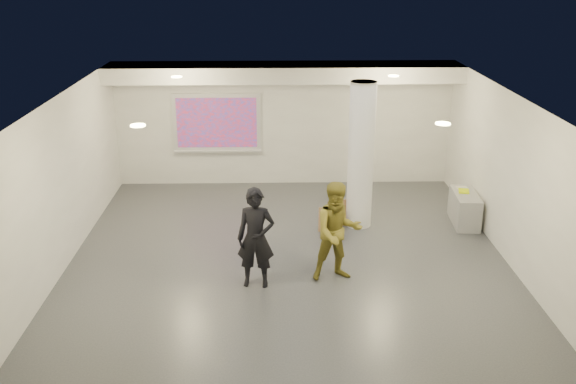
{
  "coord_description": "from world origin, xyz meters",
  "views": [
    {
      "loc": [
        -0.27,
        -10.5,
        5.23
      ],
      "look_at": [
        0.0,
        0.4,
        1.25
      ],
      "focal_mm": 40.0,
      "sensor_mm": 36.0,
      "label": 1
    }
  ],
  "objects_px": {
    "column": "(361,156)",
    "projection_screen": "(217,123)",
    "woman": "(256,238)",
    "credenza": "(465,208)",
    "man": "(338,232)"
  },
  "relations": [
    {
      "from": "woman",
      "to": "credenza",
      "type": "bearing_deg",
      "value": 36.36
    },
    {
      "from": "credenza",
      "to": "man",
      "type": "height_order",
      "value": "man"
    },
    {
      "from": "column",
      "to": "woman",
      "type": "height_order",
      "value": "column"
    },
    {
      "from": "column",
      "to": "projection_screen",
      "type": "bearing_deg",
      "value": 139.44
    },
    {
      "from": "projection_screen",
      "to": "woman",
      "type": "distance_m",
      "value": 5.36
    },
    {
      "from": "projection_screen",
      "to": "column",
      "type": "bearing_deg",
      "value": -40.56
    },
    {
      "from": "column",
      "to": "man",
      "type": "bearing_deg",
      "value": -106.09
    },
    {
      "from": "column",
      "to": "woman",
      "type": "relative_size",
      "value": 1.74
    },
    {
      "from": "man",
      "to": "projection_screen",
      "type": "bearing_deg",
      "value": 105.42
    },
    {
      "from": "projection_screen",
      "to": "man",
      "type": "distance_m",
      "value": 5.6
    },
    {
      "from": "credenza",
      "to": "man",
      "type": "distance_m",
      "value": 3.8
    },
    {
      "from": "column",
      "to": "projection_screen",
      "type": "xyz_separation_m",
      "value": [
        -3.1,
        2.65,
        0.03
      ]
    },
    {
      "from": "column",
      "to": "projection_screen",
      "type": "relative_size",
      "value": 1.43
    },
    {
      "from": "credenza",
      "to": "column",
      "type": "bearing_deg",
      "value": -174.85
    },
    {
      "from": "column",
      "to": "woman",
      "type": "distance_m",
      "value": 3.35
    }
  ]
}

